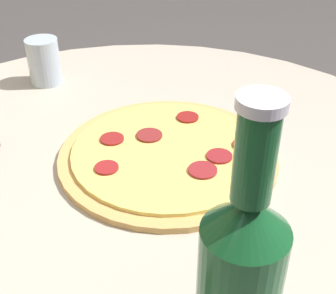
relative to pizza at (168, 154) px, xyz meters
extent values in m
cylinder|color=#B2A893|center=(-0.05, 0.04, -0.02)|extent=(1.05, 1.05, 0.02)
cylinder|color=tan|center=(0.00, 0.00, 0.00)|extent=(0.34, 0.34, 0.01)
cylinder|color=#EACC60|center=(0.00, 0.00, 0.01)|extent=(0.30, 0.30, 0.01)
cylinder|color=maroon|center=(0.01, -0.12, 0.01)|extent=(0.04, 0.04, 0.00)
cylinder|color=maroon|center=(0.04, 0.03, 0.01)|extent=(0.04, 0.04, 0.00)
cylinder|color=maroon|center=(-0.05, 0.09, 0.01)|extent=(0.03, 0.03, 0.00)
cylinder|color=maroon|center=(0.02, 0.09, 0.01)|extent=(0.04, 0.04, 0.00)
cylinder|color=maroon|center=(0.10, -0.03, 0.01)|extent=(0.04, 0.04, 0.00)
cylinder|color=maroon|center=(-0.02, -0.08, 0.01)|extent=(0.04, 0.04, 0.00)
cylinder|color=maroon|center=(-0.05, -0.05, 0.01)|extent=(0.04, 0.04, 0.00)
cone|color=#144C23|center=(-0.34, -0.07, 0.18)|extent=(0.07, 0.07, 0.03)
cylinder|color=#144C23|center=(-0.34, -0.07, 0.24)|extent=(0.03, 0.03, 0.07)
cylinder|color=silver|center=(-0.34, -0.07, 0.27)|extent=(0.03, 0.03, 0.01)
cylinder|color=#ADBCC6|center=(0.26, 0.26, 0.04)|extent=(0.06, 0.06, 0.09)
camera|label=1|loc=(-0.59, -0.03, 0.41)|focal=50.00mm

